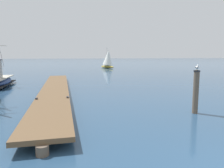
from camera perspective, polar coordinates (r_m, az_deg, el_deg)
floating_dock at (r=15.43m, az=-15.17°, el=-1.36°), size 2.37×19.31×0.53m
mooring_piling at (r=10.65m, az=21.73°, el=-1.84°), size 0.30×0.30×2.04m
perched_seagull at (r=10.52m, az=22.03°, el=4.25°), size 0.31×0.30×0.26m
distant_sailboat at (r=45.95m, az=-1.13°, el=6.77°), size 3.03×4.19×4.41m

